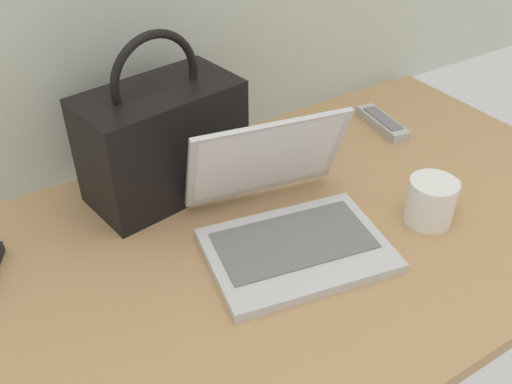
{
  "coord_description": "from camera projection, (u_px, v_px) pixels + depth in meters",
  "views": [
    {
      "loc": [
        -0.36,
        -0.64,
        0.71
      ],
      "look_at": [
        0.05,
        0.0,
        0.15
      ],
      "focal_mm": 39.87,
      "sensor_mm": 36.0,
      "label": 1
    }
  ],
  "objects": [
    {
      "name": "desk",
      "position": [
        232.0,
        263.0,
        1.0
      ],
      "size": [
        1.6,
        0.76,
        0.03
      ],
      "color": "tan",
      "rests_on": "ground"
    },
    {
      "name": "remote_control_far",
      "position": [
        382.0,
        123.0,
        1.35
      ],
      "size": [
        0.07,
        0.16,
        0.02
      ],
      "color": "#B7B7B7",
      "rests_on": "desk"
    },
    {
      "name": "coffee_mug",
      "position": [
        432.0,
        200.0,
        1.05
      ],
      "size": [
        0.13,
        0.09,
        0.09
      ],
      "color": "white",
      "rests_on": "desk"
    },
    {
      "name": "laptop",
      "position": [
        286.0,
        217.0,
        1.01
      ],
      "size": [
        0.36,
        0.35,
        0.21
      ],
      "color": "silver",
      "rests_on": "desk"
    },
    {
      "name": "handbag",
      "position": [
        162.0,
        139.0,
        1.09
      ],
      "size": [
        0.32,
        0.2,
        0.33
      ],
      "color": "black",
      "rests_on": "desk"
    }
  ]
}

